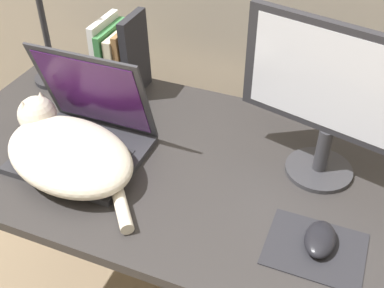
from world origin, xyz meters
The scene contains 7 objects.
desk centered at (0.00, 0.36, 0.67)m, with size 1.35×0.72×0.75m.
laptop centered at (-0.25, 0.30, 0.80)m, with size 0.32×0.28×0.28m.
cat centered at (-0.26, 0.23, 0.81)m, with size 0.47×0.35×0.14m.
external_monitor centered at (0.35, 0.46, 0.99)m, with size 0.46×0.17×0.41m.
mousepad centered at (0.39, 0.20, 0.75)m, with size 0.21×0.17×0.00m.
computer_mouse centered at (0.40, 0.21, 0.77)m, with size 0.07×0.11×0.03m.
book_row centered at (-0.31, 0.63, 0.86)m, with size 0.13×0.17×0.26m.
Camera 1 is at (0.40, -0.53, 1.59)m, focal length 45.00 mm.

